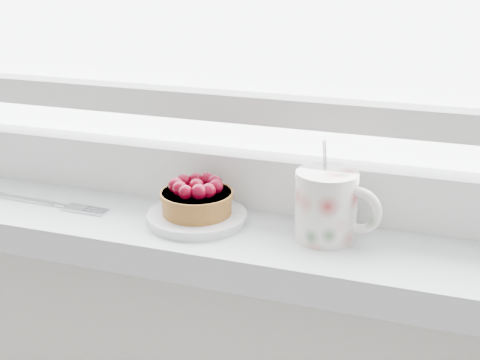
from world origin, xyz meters
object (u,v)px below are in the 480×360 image
at_px(saucer, 197,217).
at_px(raspberry_tart, 197,198).
at_px(floral_mug, 328,204).
at_px(fork, 44,202).

relative_size(saucer, raspberry_tart, 1.38).
height_order(floral_mug, fork, floral_mug).
bearing_deg(raspberry_tart, saucer, -84.94).
bearing_deg(saucer, fork, -176.88).
bearing_deg(raspberry_tart, fork, -176.83).
height_order(raspberry_tart, floral_mug, floral_mug).
height_order(saucer, fork, saucer).
height_order(raspberry_tart, fork, raspberry_tart).
bearing_deg(saucer, floral_mug, 2.27).
distance_m(saucer, raspberry_tart, 0.03).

